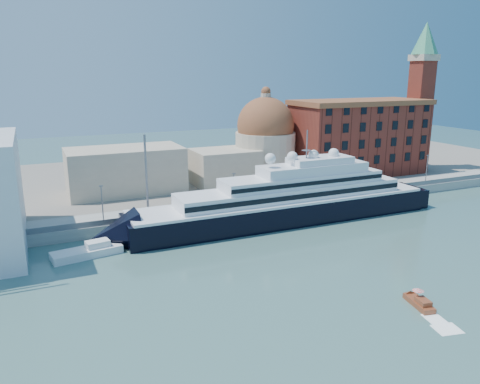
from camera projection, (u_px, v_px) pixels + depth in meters
name	position (u px, v px, depth m)	size (l,w,h in m)	color
ground	(303.00, 264.00, 83.80)	(400.00, 400.00, 0.00)	#325752
quay	(229.00, 209.00, 113.55)	(180.00, 10.00, 2.50)	gray
land	(180.00, 177.00, 149.86)	(260.00, 72.00, 2.00)	slate
quay_fence	(236.00, 206.00, 109.12)	(180.00, 0.10, 1.20)	slate
superyacht	(275.00, 205.00, 105.77)	(81.74, 11.33, 24.43)	black
service_barge	(88.00, 252.00, 87.47)	(13.16, 6.21, 2.85)	white
water_taxi	(420.00, 302.00, 68.60)	(3.05, 5.99, 2.72)	brown
warehouse	(359.00, 137.00, 146.95)	(43.00, 19.00, 23.25)	maroon
campanile	(421.00, 87.00, 152.75)	(8.40, 8.40, 47.00)	maroon
church	(217.00, 153.00, 134.66)	(66.00, 18.00, 25.50)	beige
lamp_posts	(180.00, 181.00, 104.87)	(120.80, 2.40, 18.00)	slate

